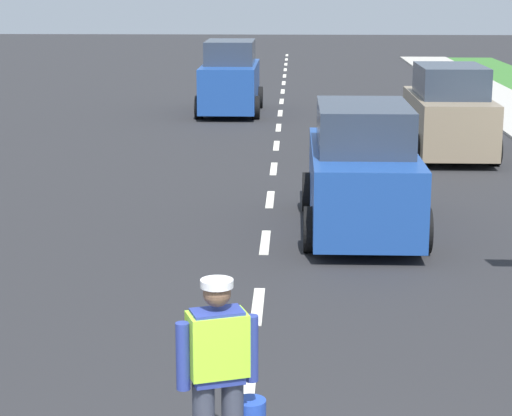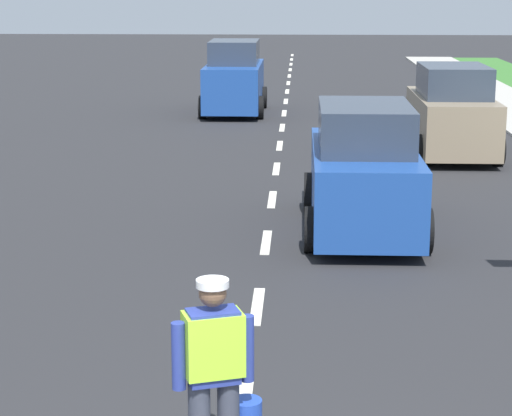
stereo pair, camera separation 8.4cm
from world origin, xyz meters
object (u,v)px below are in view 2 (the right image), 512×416
Objects in this scene: car_oncoming_second at (234,80)px; car_outgoing_ahead at (363,173)px; road_worker at (216,368)px; car_parked_far at (452,114)px.

car_outgoing_ahead is (3.05, -14.21, -0.07)m from car_oncoming_second.
car_outgoing_ahead is at bearing 78.30° from road_worker.
car_oncoming_second is 0.98× the size of car_outgoing_ahead.
car_outgoing_ahead is at bearing -109.20° from car_parked_far.
car_parked_far is at bearing -52.40° from car_oncoming_second.
road_worker is 8.18m from car_outgoing_ahead.
car_oncoming_second reaches higher than car_parked_far.
road_worker is 15.61m from car_parked_far.
car_parked_far is (5.51, -7.15, -0.05)m from car_oncoming_second.
car_outgoing_ahead is 7.47m from car_parked_far.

